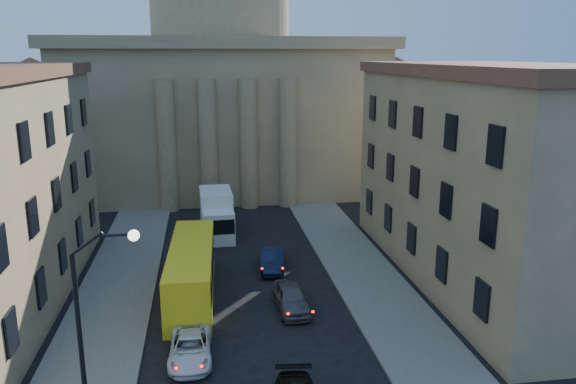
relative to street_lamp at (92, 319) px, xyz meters
name	(u,v)px	position (x,y,z in m)	size (l,w,h in m)	color
sidewalk_left	(104,325)	(-1.53, 10.00, -5.21)	(5.00, 60.00, 0.15)	#615F59
sidewalk_right	(387,306)	(15.47, 10.00, -5.21)	(5.00, 60.00, 0.15)	#615F59
church	(222,84)	(6.97, 47.47, 6.59)	(68.02, 28.76, 36.60)	#7A6B4B
building_right	(493,173)	(23.97, 14.00, 2.14)	(11.60, 26.60, 14.70)	tan
street_lamp	(92,319)	(0.00, 0.00, 0.00)	(2.62, 0.44, 8.83)	black
car_left_mid	(190,348)	(3.47, 5.54, -4.64)	(2.15, 4.66, 1.30)	white
car_right_far	(291,298)	(9.49, 10.48, -4.51)	(1.84, 4.58, 1.56)	#4F4F54
car_right_distant	(272,259)	(9.14, 17.40, -4.51)	(1.63, 4.69, 1.54)	black
city_bus	(192,269)	(3.47, 13.61, -3.50)	(3.16, 11.91, 3.33)	yellow
box_truck	(217,215)	(5.44, 26.18, -3.52)	(2.85, 6.85, 3.72)	silver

